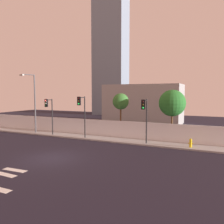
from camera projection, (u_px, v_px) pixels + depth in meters
ground_plane at (52, 158)px, 17.78m from camera, size 80.00×80.00×0.00m
sidewalk at (101, 138)px, 25.18m from camera, size 36.00×2.40×0.15m
perimeter_wall at (106, 128)px, 26.26m from camera, size 36.00×0.18×1.80m
crosswalk_marking at (1, 177)px, 13.74m from camera, size 3.92×3.03×0.01m
traffic_light_left at (145, 112)px, 21.30m from camera, size 0.35×1.73×4.32m
traffic_light_center at (82, 108)px, 24.35m from camera, size 0.36×1.56×4.54m
traffic_light_right at (49, 109)px, 26.48m from camera, size 0.36×1.17×4.22m
street_lamp_curbside at (33, 99)px, 28.02m from camera, size 0.69×1.93×7.16m
fire_hydrant at (191, 143)px, 20.68m from camera, size 0.44×0.26×0.80m
roadside_tree_leftmost at (121, 102)px, 26.44m from camera, size 1.88×1.88×5.04m
roadside_tree_midleft at (172, 103)px, 23.96m from camera, size 2.81×2.81×5.41m
low_building_distant at (143, 104)px, 38.72m from camera, size 12.70×6.00×6.49m
tower_on_skyline at (111, 46)px, 53.48m from camera, size 7.51×5.00×32.20m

